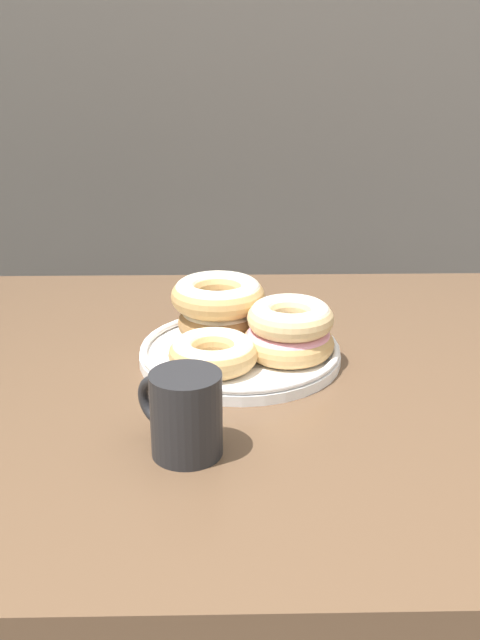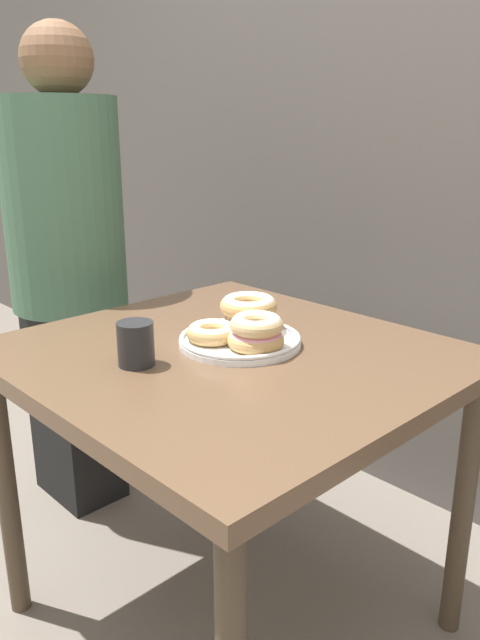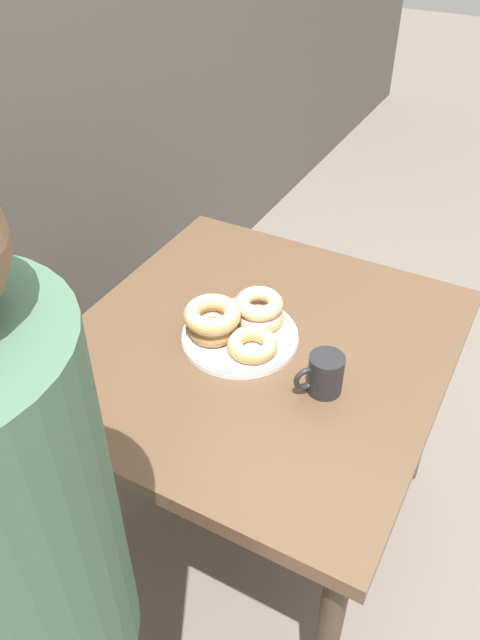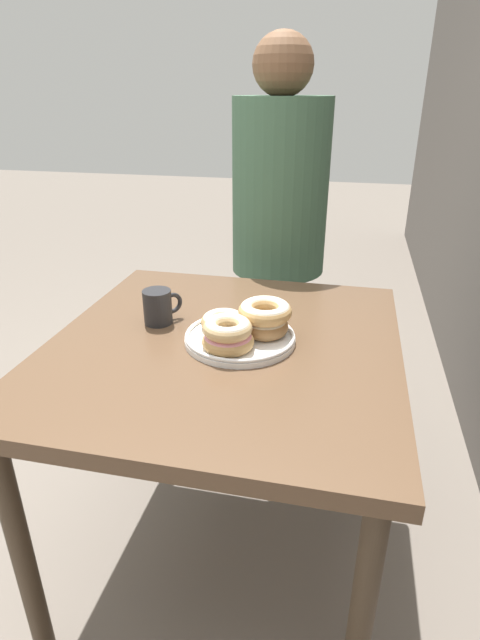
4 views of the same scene
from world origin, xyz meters
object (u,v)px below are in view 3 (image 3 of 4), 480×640
object	(u,v)px
coffee_mug	(324,374)
person_figure	(10,592)
donut_plate	(238,324)
dining_table	(256,369)

from	to	relation	value
coffee_mug	person_figure	xyz separation A→B (m)	(-0.69, 0.22, 0.03)
donut_plate	coffee_mug	distance (m)	0.26
dining_table	donut_plate	bearing A→B (deg)	95.53
person_figure	donut_plate	bearing A→B (deg)	1.78
dining_table	person_figure	size ratio (longest dim) A/B	0.63
person_figure	coffee_mug	bearing A→B (deg)	-18.08
dining_table	person_figure	distance (m)	0.78
coffee_mug	person_figure	world-z (taller)	person_figure
coffee_mug	person_figure	bearing A→B (deg)	161.92
dining_table	donut_plate	distance (m)	0.13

